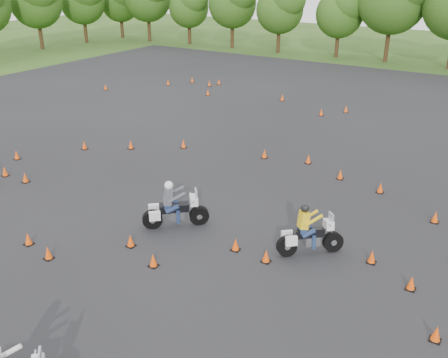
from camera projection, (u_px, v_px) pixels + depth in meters
ground at (165, 247)px, 18.05m from camera, size 140.00×140.00×0.00m
asphalt_pad at (247, 188)px, 22.70m from camera, size 62.00×62.00×0.00m
treeline at (444, 24)px, 42.57m from camera, size 86.86×32.29×10.65m
traffic_cones at (219, 190)px, 21.95m from camera, size 35.98×33.35×0.45m
rider_grey at (175, 203)px, 19.06m from camera, size 2.44×2.31×1.99m
rider_yellow at (312, 231)px, 17.24m from camera, size 2.29×2.18×1.87m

